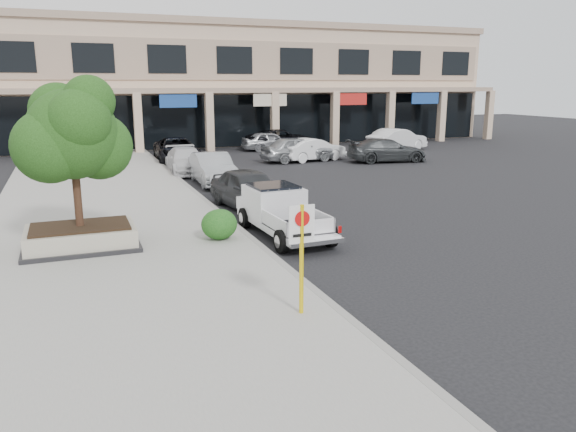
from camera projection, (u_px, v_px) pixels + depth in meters
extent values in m
plane|color=black|center=(340.00, 265.00, 15.21)|extent=(120.00, 120.00, 0.00)
cube|color=gray|center=(111.00, 229.00, 18.68)|extent=(8.00, 52.00, 0.15)
cube|color=gray|center=(226.00, 219.00, 20.08)|extent=(0.20, 52.00, 0.15)
cube|color=#CBA78E|center=(247.00, 87.00, 47.82)|extent=(40.00, 10.00, 9.00)
cube|color=gray|center=(246.00, 29.00, 46.73)|extent=(40.40, 10.40, 0.50)
cube|color=gray|center=(271.00, 90.00, 42.34)|extent=(40.00, 2.20, 0.35)
cube|color=#CBA78E|center=(489.00, 115.00, 49.16)|extent=(0.55, 0.55, 4.20)
cube|color=black|center=(266.00, 120.00, 43.82)|extent=(39.20, 0.08, 3.90)
cube|color=black|center=(82.00, 246.00, 16.23)|extent=(3.20, 2.20, 0.12)
cube|color=#ACA490|center=(81.00, 236.00, 16.16)|extent=(3.00, 2.00, 0.50)
cube|color=black|center=(80.00, 226.00, 16.09)|extent=(2.70, 1.70, 0.06)
cylinder|color=black|center=(77.00, 188.00, 15.83)|extent=(0.22, 0.22, 2.20)
sphere|color=#1A390F|center=(72.00, 134.00, 15.49)|extent=(2.50, 2.50, 2.50)
sphere|color=#1A390F|center=(99.00, 146.00, 16.10)|extent=(1.90, 1.90, 1.90)
sphere|color=#1A390F|center=(58.00, 111.00, 15.69)|extent=(1.60, 1.60, 1.60)
cylinder|color=yellow|center=(302.00, 260.00, 11.39)|extent=(0.09, 0.09, 2.30)
cube|color=white|center=(302.00, 224.00, 11.22)|extent=(0.55, 0.03, 0.78)
cylinder|color=red|center=(302.00, 219.00, 11.17)|extent=(0.32, 0.01, 0.32)
ellipsoid|color=#154914|center=(219.00, 224.00, 17.05)|extent=(1.10, 0.99, 0.93)
imported|color=#282A2D|center=(250.00, 189.00, 21.81)|extent=(2.43, 4.79, 1.56)
imported|color=#9A9DA1|center=(213.00, 169.00, 27.22)|extent=(1.72, 4.64, 1.52)
imported|color=silver|center=(186.00, 160.00, 30.71)|extent=(2.12, 4.79, 1.37)
imported|color=black|center=(177.00, 150.00, 35.15)|extent=(2.76, 5.49, 1.49)
imported|color=#979B9F|center=(298.00, 149.00, 35.11)|extent=(4.74, 2.15, 1.58)
imported|color=white|center=(313.00, 149.00, 35.53)|extent=(4.56, 2.43, 1.43)
imported|color=#2F3234|center=(387.00, 150.00, 35.04)|extent=(5.21, 2.74, 1.44)
imported|color=black|center=(282.00, 139.00, 41.71)|extent=(5.53, 2.94, 1.48)
imported|color=#A6A8AE|center=(270.00, 141.00, 40.99)|extent=(4.14, 1.75, 1.40)
imported|color=silver|center=(397.00, 140.00, 40.74)|extent=(5.20, 3.10, 1.62)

